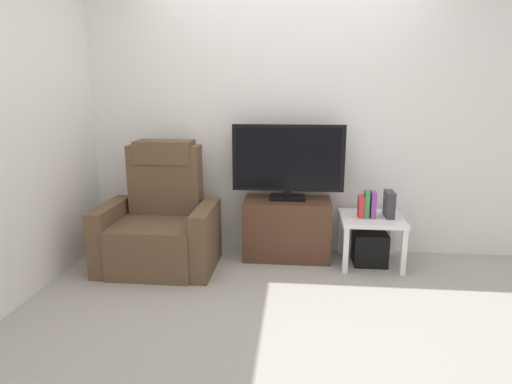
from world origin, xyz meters
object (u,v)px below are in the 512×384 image
Objects in this scene: book_middle at (366,204)px; side_table at (371,224)px; game_console at (389,204)px; subwoofer_box at (370,248)px; tv_stand at (287,228)px; book_rightmost at (373,204)px; book_leftmost at (361,206)px; recliner_armchair at (160,224)px; television at (288,160)px.

side_table is at bearing 20.18° from book_middle.
book_middle is 1.02× the size of game_console.
game_console is (0.15, 0.01, 0.40)m from subwoofer_box.
book_rightmost reaches higher than tv_stand.
game_console is at bearing 3.95° from side_table.
book_middle is at bearing 0.00° from book_leftmost.
tv_stand is 1.14m from recliner_armchair.
subwoofer_box is at bearing -176.05° from game_console.
book_rightmost is at bearing 0.00° from book_leftmost.
subwoofer_box is 1.25× the size of book_middle.
television is at bearing 174.47° from game_console.
television is 0.78m from book_middle.
tv_stand reaches higher than subwoofer_box.
side_table is at bearing -176.05° from game_console.
television is 0.75m from book_leftmost.
book_middle is at bearing -8.04° from tv_stand.
book_leftmost reaches higher than side_table.
recliner_armchair is 4.66× the size of book_middle.
recliner_armchair is (-1.10, -0.30, -0.53)m from television.
television is 1.07m from subwoofer_box.
book_leftmost is at bearing -8.60° from tv_stand.
book_leftmost is (-0.10, -0.02, 0.38)m from subwoofer_box.
tv_stand is 0.78× the size of television.
recliner_armchair is at bearing -173.69° from side_table.
tv_stand is 2.70× the size of subwoofer_box.
recliner_armchair is 2.01m from game_console.
television is 0.83m from book_rightmost.
book_rightmost is (0.00, -0.02, 0.40)m from subwoofer_box.
television is 4.31× the size of book_middle.
book_leftmost is 0.10m from book_rightmost.
book_rightmost reaches higher than side_table.
subwoofer_box is at bearing 91.60° from book_rightmost.
recliner_armchair reaches higher than book_leftmost.
recliner_armchair is 3.73× the size of subwoofer_box.
side_table is 0.23m from game_console.
subwoofer_box is 1.28× the size of game_console.
television is 3.45× the size of subwoofer_box.
television is at bearing 7.71° from recliner_armchair.
television is 0.93× the size of recliner_armchair.
book_rightmost is (0.10, 0.00, 0.02)m from book_leftmost.
television is at bearing 169.78° from book_leftmost.
book_leftmost is at bearing -168.69° from side_table.
recliner_armchair is 1.81m from book_middle.
book_rightmost is at bearing -168.27° from game_console.
book_rightmost is (0.05, 0.00, -0.00)m from book_middle.
book_leftmost is (-0.10, -0.02, 0.16)m from side_table.
book_middle is (1.79, 0.18, 0.18)m from recliner_armchair.
television is at bearing 90.00° from tv_stand.
side_table is (0.74, -0.08, 0.09)m from tv_stand.
game_console is at bearing 6.98° from book_leftmost.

